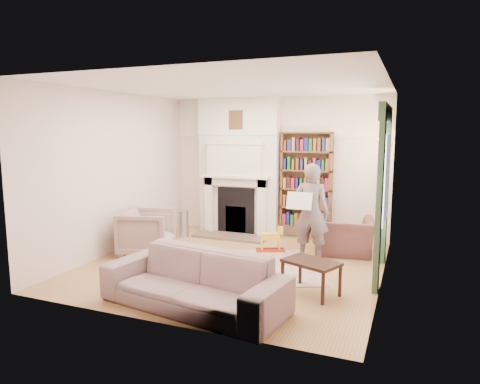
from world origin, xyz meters
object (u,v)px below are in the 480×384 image
at_px(man_reading, 311,213).
at_px(paraffin_heater, 183,224).
at_px(sofa, 194,281).
at_px(coffee_table, 311,277).
at_px(rocking_horse, 270,239).
at_px(armchair_reading, 344,236).
at_px(armchair_left, 147,232).
at_px(bookcase, 306,180).

height_order(man_reading, paraffin_heater, man_reading).
bearing_deg(paraffin_heater, sofa, -58.24).
bearing_deg(sofa, coffee_table, 47.34).
distance_m(man_reading, rocking_horse, 1.00).
xyz_separation_m(armchair_reading, paraffin_heater, (-3.20, -0.00, -0.05)).
height_order(armchair_reading, armchair_left, armchair_left).
distance_m(armchair_left, rocking_horse, 2.17).
distance_m(armchair_left, sofa, 2.50).
relative_size(bookcase, paraffin_heater, 3.36).
bearing_deg(bookcase, rocking_horse, -106.34).
distance_m(armchair_left, paraffin_heater, 1.31).
xyz_separation_m(armchair_reading, rocking_horse, (-1.22, -0.35, -0.09)).
height_order(man_reading, rocking_horse, man_reading).
relative_size(sofa, paraffin_heater, 4.18).
relative_size(armchair_reading, sofa, 0.43).
distance_m(armchair_reading, man_reading, 0.90).
relative_size(armchair_reading, rocking_horse, 1.92).
xyz_separation_m(armchair_left, rocking_horse, (1.94, 0.96, -0.17)).
distance_m(paraffin_heater, rocking_horse, 2.00).
bearing_deg(coffee_table, armchair_left, -170.69).
relative_size(bookcase, sofa, 0.80).
bearing_deg(man_reading, armchair_reading, -127.07).
height_order(sofa, paraffin_heater, sofa).
distance_m(man_reading, coffee_table, 1.60).
bearing_deg(armchair_left, man_reading, -92.83).
distance_m(coffee_table, rocking_horse, 2.03).
height_order(armchair_left, rocking_horse, armchair_left).
bearing_deg(coffee_table, rocking_horse, 146.13).
bearing_deg(sofa, rocking_horse, 96.70).
relative_size(sofa, coffee_table, 3.29).
height_order(man_reading, coffee_table, man_reading).
xyz_separation_m(sofa, rocking_horse, (0.11, 2.67, -0.11)).
relative_size(paraffin_heater, rocking_horse, 1.07).
bearing_deg(armchair_left, armchair_reading, -84.98).
height_order(armchair_reading, coffee_table, armchair_reading).
bearing_deg(paraffin_heater, armchair_reading, 0.03).
distance_m(bookcase, sofa, 3.96).
bearing_deg(armchair_reading, paraffin_heater, -8.62).
height_order(coffee_table, paraffin_heater, paraffin_heater).
xyz_separation_m(armchair_left, sofa, (1.82, -1.70, -0.06)).
relative_size(bookcase, rocking_horse, 3.61).
bearing_deg(rocking_horse, armchair_reading, -7.09).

